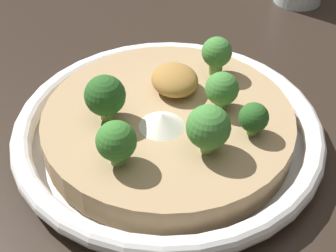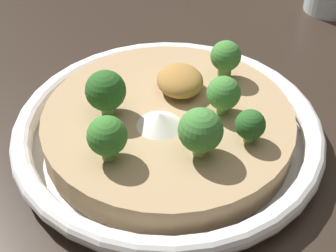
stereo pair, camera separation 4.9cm
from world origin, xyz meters
name	(u,v)px [view 1 (the left image)]	position (x,y,z in m)	size (l,w,h in m)	color
ground_plane	(168,143)	(0.00, 0.00, 0.00)	(6.00, 6.00, 0.00)	#2D231C
risotto_bowl	(168,130)	(0.00, 0.00, 0.02)	(0.30, 0.30, 0.04)	white
cheese_sprinkle	(162,120)	(-0.01, 0.01, 0.04)	(0.04, 0.04, 0.01)	white
crispy_onion_garnish	(175,80)	(0.03, -0.02, 0.05)	(0.05, 0.05, 0.02)	#A37538
broccoli_front_right	(217,54)	(0.05, -0.07, 0.06)	(0.03, 0.03, 0.04)	#668E47
broccoli_back_right	(105,96)	(0.02, 0.06, 0.06)	(0.04, 0.04, 0.05)	#759E4C
broccoli_front_left	(254,118)	(-0.05, -0.06, 0.05)	(0.03, 0.03, 0.03)	#759E4C
broccoli_back_left	(116,142)	(-0.04, 0.06, 0.06)	(0.03, 0.03, 0.04)	#668E47
broccoli_front	(222,89)	(-0.01, -0.05, 0.06)	(0.03, 0.03, 0.04)	#668E47
broccoli_left	(208,128)	(-0.06, -0.01, 0.06)	(0.04, 0.04, 0.05)	#84A856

